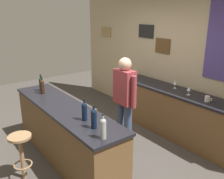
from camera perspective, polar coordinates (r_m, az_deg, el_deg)
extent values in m
plane|color=#423D38|center=(4.42, -5.64, -13.83)|extent=(10.00, 10.00, 0.00)
cube|color=tan|center=(5.19, 13.48, 7.21)|extent=(6.00, 0.06, 2.80)
cube|color=#997F4C|center=(6.72, -1.41, 13.17)|extent=(0.41, 0.02, 0.25)
cube|color=black|center=(5.56, 7.88, 13.21)|extent=(0.44, 0.02, 0.28)
cube|color=brown|center=(5.25, 11.64, 9.87)|extent=(0.38, 0.02, 0.30)
cube|color=brown|center=(4.04, -10.74, -10.15)|extent=(2.57, 0.57, 0.88)
cube|color=black|center=(3.85, -11.14, -4.09)|extent=(2.62, 0.60, 0.04)
cube|color=brown|center=(4.93, 13.37, -5.12)|extent=(2.68, 0.53, 0.86)
cube|color=black|center=(4.78, 13.76, -0.15)|extent=(2.73, 0.56, 0.04)
cylinder|color=#384766|center=(4.16, 3.67, -9.14)|extent=(0.13, 0.13, 0.86)
cylinder|color=#384766|center=(4.30, 1.92, -8.19)|extent=(0.13, 0.13, 0.86)
cube|color=maroon|center=(3.96, 2.93, 0.57)|extent=(0.36, 0.20, 0.56)
sphere|color=tan|center=(3.87, 3.02, 5.87)|extent=(0.21, 0.21, 0.21)
cylinder|color=maroon|center=(3.81, 5.04, -0.65)|extent=(0.08, 0.08, 0.52)
cylinder|color=maroon|center=(4.13, 0.97, 0.90)|extent=(0.08, 0.08, 0.52)
cylinder|color=olive|center=(3.83, -20.07, -14.74)|extent=(0.06, 0.06, 0.65)
torus|color=olive|center=(3.88, -19.90, -16.02)|extent=(0.26, 0.26, 0.02)
cylinder|color=olive|center=(3.66, -20.64, -10.23)|extent=(0.32, 0.32, 0.03)
cylinder|color=black|center=(4.62, -16.05, 0.87)|extent=(0.07, 0.07, 0.20)
sphere|color=black|center=(4.59, -16.17, 2.21)|extent=(0.07, 0.07, 0.07)
cylinder|color=black|center=(4.58, -16.20, 2.60)|extent=(0.03, 0.03, 0.09)
cylinder|color=black|center=(4.57, -16.26, 3.24)|extent=(0.03, 0.03, 0.02)
cylinder|color=black|center=(4.47, -15.81, 0.30)|extent=(0.07, 0.07, 0.20)
sphere|color=black|center=(4.44, -15.93, 1.69)|extent=(0.07, 0.07, 0.07)
cylinder|color=black|center=(4.43, -15.97, 2.09)|extent=(0.03, 0.03, 0.09)
cylinder|color=black|center=(4.41, -16.03, 2.75)|extent=(0.03, 0.03, 0.02)
cylinder|color=black|center=(3.29, -6.38, -5.48)|extent=(0.07, 0.07, 0.20)
sphere|color=black|center=(3.25, -6.45, -3.66)|extent=(0.07, 0.07, 0.07)
cylinder|color=black|center=(3.23, -6.47, -3.12)|extent=(0.03, 0.03, 0.09)
cylinder|color=black|center=(3.22, -6.50, -2.24)|extent=(0.03, 0.03, 0.02)
cylinder|color=black|center=(3.06, -4.22, -7.23)|extent=(0.07, 0.07, 0.20)
sphere|color=black|center=(3.02, -4.27, -5.30)|extent=(0.07, 0.07, 0.07)
cylinder|color=black|center=(3.01, -4.28, -4.73)|extent=(0.03, 0.03, 0.09)
cylinder|color=black|center=(2.99, -4.30, -3.79)|extent=(0.03, 0.03, 0.02)
cylinder|color=#999E99|center=(2.82, -2.07, -9.50)|extent=(0.07, 0.07, 0.20)
sphere|color=#999E99|center=(2.77, -2.09, -7.44)|extent=(0.07, 0.07, 0.07)
cylinder|color=#999E99|center=(2.76, -2.10, -6.83)|extent=(0.03, 0.03, 0.09)
cylinder|color=black|center=(2.74, -2.12, -5.82)|extent=(0.03, 0.03, 0.02)
cylinder|color=silver|center=(4.84, 14.33, 0.30)|extent=(0.06, 0.06, 0.00)
cylinder|color=silver|center=(4.83, 14.37, 0.76)|extent=(0.01, 0.01, 0.07)
cone|color=silver|center=(4.80, 14.43, 1.61)|extent=(0.07, 0.07, 0.08)
cylinder|color=silver|center=(4.53, 17.25, -1.17)|extent=(0.06, 0.06, 0.00)
cylinder|color=silver|center=(4.51, 17.30, -0.69)|extent=(0.01, 0.01, 0.07)
cone|color=silver|center=(4.49, 17.39, 0.22)|extent=(0.07, 0.07, 0.08)
cylinder|color=silver|center=(4.28, 21.19, -2.03)|extent=(0.08, 0.08, 0.09)
torus|color=silver|center=(4.26, 21.84, -2.17)|extent=(0.06, 0.01, 0.06)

